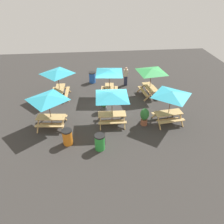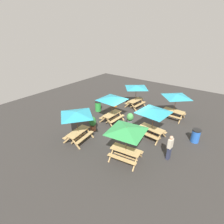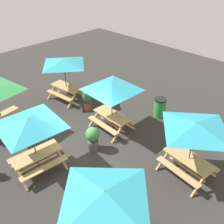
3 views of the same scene
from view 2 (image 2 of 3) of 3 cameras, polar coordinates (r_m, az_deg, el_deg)
The scene contains 13 objects.
ground_plane at distance 14.29m, azimuth 6.33°, elevation -5.13°, with size 27.07×27.07×0.00m, color #33302D.
picnic_table_0 at distance 12.45m, azimuth 13.46°, elevation -0.24°, with size 2.81×2.81×2.34m.
picnic_table_1 at distance 9.98m, azimuth 4.77°, elevation -6.49°, with size 2.80×2.80×2.34m.
picnic_table_2 at distance 14.29m, azimuth 0.00°, elevation 3.94°, with size 2.83×2.83×2.34m.
picnic_table_3 at distance 11.95m, azimuth -11.52°, elevation -1.19°, with size 2.23×2.23×2.34m.
picnic_table_4 at distance 17.36m, azimuth 7.93°, elevation 7.69°, with size 2.21×2.21×2.34m.
picnic_table_5 at distance 15.82m, azimuth 20.23°, elevation 4.50°, with size 2.06×2.06×2.34m.
trash_bin_orange at distance 17.87m, azimuth 0.80°, elevation 3.37°, with size 0.59×0.59×0.98m.
trash_bin_green at distance 16.92m, azimuth -4.58°, elevation 1.95°, with size 0.59×0.59×0.98m.
trash_bin_blue at distance 13.66m, azimuth 25.64°, elevation -6.98°, with size 0.59×0.59×0.98m.
potted_plant_0 at distance 13.61m, azimuth -6.35°, elevation -3.57°, with size 0.57×0.57×1.21m.
potted_plant_1 at distance 14.42m, azimuth 5.92°, elevation -2.14°, with size 0.56×0.56×1.06m.
person_standing at distance 11.17m, azimuth 18.35°, elevation -10.81°, with size 0.38×0.25×1.67m.
Camera 2 is at (-10.70, -6.06, 7.29)m, focal length 28.00 mm.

